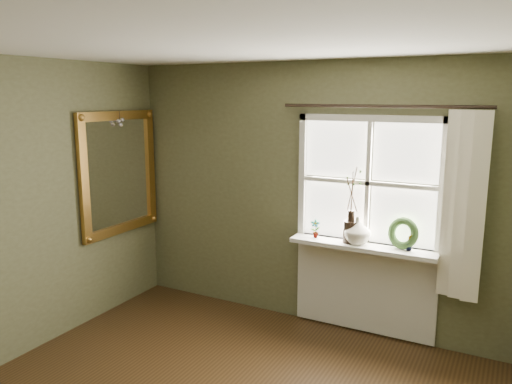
{
  "coord_description": "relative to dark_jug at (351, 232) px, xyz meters",
  "views": [
    {
      "loc": [
        1.76,
        -2.26,
        2.27
      ],
      "look_at": [
        -0.26,
        1.55,
        1.44
      ],
      "focal_mm": 35.0,
      "sensor_mm": 36.0,
      "label": 1
    }
  ],
  "objects": [
    {
      "name": "dark_jug",
      "position": [
        0.0,
        0.0,
        0.0
      ],
      "size": [
        0.17,
        0.17,
        0.21
      ],
      "primitive_type": "cylinder",
      "rotation": [
        0.0,
        0.0,
        0.19
      ],
      "color": "black",
      "rests_on": "window_sill"
    },
    {
      "name": "window_frame",
      "position": [
        0.12,
        0.11,
        0.46
      ],
      "size": [
        1.36,
        0.06,
        1.24
      ],
      "color": "silver",
      "rests_on": "wall_back"
    },
    {
      "name": "gilt_mirror",
      "position": [
        -2.4,
        -0.45,
        0.45
      ],
      "size": [
        0.1,
        1.09,
        1.29
      ],
      "color": "white",
      "rests_on": "wall_left"
    },
    {
      "name": "wall_back",
      "position": [
        -0.43,
        0.18,
        0.28
      ],
      "size": [
        4.0,
        0.1,
        2.6
      ],
      "primitive_type": "cube",
      "color": "brown",
      "rests_on": "ground"
    },
    {
      "name": "wreath",
      "position": [
        0.47,
        0.04,
        0.01
      ],
      "size": [
        0.32,
        0.21,
        0.3
      ],
      "primitive_type": "torus",
      "rotation": [
        1.36,
        0.0,
        -0.3
      ],
      "color": "#2A451F",
      "rests_on": "window_sill"
    },
    {
      "name": "window_sill",
      "position": [
        0.12,
        0.0,
        -0.12
      ],
      "size": [
        1.36,
        0.26,
        0.04
      ],
      "primitive_type": "cube",
      "color": "silver",
      "rests_on": "wall_back"
    },
    {
      "name": "curtain_rod",
      "position": [
        0.22,
        0.05,
        1.16
      ],
      "size": [
        1.84,
        0.03,
        0.03
      ],
      "primitive_type": "cylinder",
      "rotation": [
        0.0,
        1.57,
        0.0
      ],
      "color": "black",
      "rests_on": "wall_back"
    },
    {
      "name": "ceiling",
      "position": [
        -0.43,
        -2.12,
        1.58
      ],
      "size": [
        4.5,
        4.5,
        0.0
      ],
      "primitive_type": "plane",
      "color": "silver",
      "rests_on": "ground"
    },
    {
      "name": "potted_plant_right",
      "position": [
        0.54,
        0.0,
        -0.03
      ],
      "size": [
        0.08,
        0.07,
        0.15
      ],
      "primitive_type": "imported",
      "rotation": [
        0.0,
        0.0,
        -0.0
      ],
      "color": "#2A451F",
      "rests_on": "window_sill"
    },
    {
      "name": "curtain",
      "position": [
        0.96,
        0.01,
        0.34
      ],
      "size": [
        0.36,
        0.12,
        1.59
      ],
      "primitive_type": "cube",
      "color": "silver",
      "rests_on": "wall_back"
    },
    {
      "name": "cream_vase",
      "position": [
        0.06,
        0.0,
        0.02
      ],
      "size": [
        0.31,
        0.31,
        0.26
      ],
      "primitive_type": "imported",
      "rotation": [
        0.0,
        0.0,
        0.33
      ],
      "color": "silver",
      "rests_on": "window_sill"
    },
    {
      "name": "potted_plant_left",
      "position": [
        -0.35,
        0.0,
        -0.02
      ],
      "size": [
        0.11,
        0.09,
        0.18
      ],
      "primitive_type": "imported",
      "rotation": [
        0.0,
        0.0,
        0.38
      ],
      "color": "#2A451F",
      "rests_on": "window_sill"
    },
    {
      "name": "window_apron",
      "position": [
        0.12,
        0.11,
        -0.56
      ],
      "size": [
        1.36,
        0.04,
        0.88
      ],
      "primitive_type": "cube",
      "color": "silver",
      "rests_on": "ground"
    }
  ]
}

